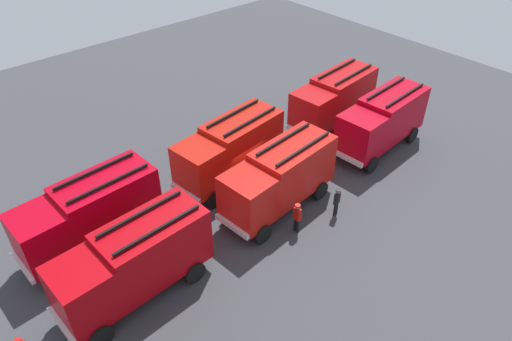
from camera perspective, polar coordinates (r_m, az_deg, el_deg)
The scene contains 10 objects.
ground_plane at distance 27.66m, azimuth -0.00°, elevation -2.32°, with size 55.00×55.00×0.00m, color #38383D.
fire_truck_0 at distance 33.14m, azimuth 9.63°, elevation 8.83°, with size 7.39×3.27×3.88m.
fire_truck_1 at distance 27.38m, azimuth -3.22°, elevation 2.78°, with size 7.43×3.41×3.88m.
fire_truck_2 at distance 24.34m, azimuth -19.94°, elevation -4.88°, with size 7.30×3.01×3.88m.
fire_truck_3 at distance 31.19m, azimuth 15.36°, elevation 6.06°, with size 7.33×3.10×3.88m.
fire_truck_4 at distance 25.13m, azimuth 2.93°, elevation -0.77°, with size 7.37×3.23×3.88m.
fire_truck_5 at distance 21.37m, azimuth -14.86°, elevation -10.68°, with size 7.29×2.99×3.88m.
firefighter_1 at distance 25.74m, azimuth 9.97°, elevation -3.70°, with size 0.47×0.35×1.74m.
firefighter_2 at distance 24.41m, azimuth 5.09°, elevation -5.67°, with size 0.30×0.42×1.84m.
traffic_cone_0 at distance 27.14m, azimuth -23.98°, elevation -6.16°, with size 0.51×0.51×0.73m, color #F2600C.
Camera 1 is at (14.16, 16.03, 17.54)m, focal length 32.33 mm.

